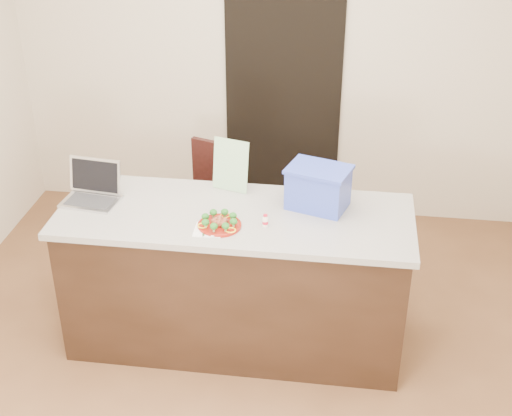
# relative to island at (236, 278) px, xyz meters

# --- Properties ---
(ground) EXTENTS (4.00, 4.00, 0.00)m
(ground) POSITION_rel_island_xyz_m (0.00, -0.25, -0.46)
(ground) COLOR brown
(ground) RESTS_ON ground
(room_shell) EXTENTS (4.00, 4.00, 4.00)m
(room_shell) POSITION_rel_island_xyz_m (0.00, -0.25, 1.16)
(room_shell) COLOR white
(room_shell) RESTS_ON ground
(doorway) EXTENTS (0.90, 0.02, 2.00)m
(doorway) POSITION_rel_island_xyz_m (0.10, 1.73, 0.54)
(doorway) COLOR black
(doorway) RESTS_ON ground
(island) EXTENTS (2.06, 0.76, 0.92)m
(island) POSITION_rel_island_xyz_m (0.00, 0.00, 0.00)
(island) COLOR black
(island) RESTS_ON ground
(plate) EXTENTS (0.25, 0.25, 0.02)m
(plate) POSITION_rel_island_xyz_m (-0.06, -0.16, 0.47)
(plate) COLOR maroon
(plate) RESTS_ON island
(meatballs) EXTENTS (0.10, 0.10, 0.04)m
(meatballs) POSITION_rel_island_xyz_m (-0.06, -0.16, 0.49)
(meatballs) COLOR brown
(meatballs) RESTS_ON plate
(broccoli) EXTENTS (0.21, 0.21, 0.04)m
(broccoli) POSITION_rel_island_xyz_m (-0.06, -0.16, 0.51)
(broccoli) COLOR #165015
(broccoli) RESTS_ON plate
(pepper_rings) EXTENTS (0.22, 0.21, 0.01)m
(pepper_rings) POSITION_rel_island_xyz_m (-0.06, -0.16, 0.48)
(pepper_rings) COLOR yellow
(pepper_rings) RESTS_ON plate
(napkin) EXTENTS (0.16, 0.16, 0.01)m
(napkin) POSITION_rel_island_xyz_m (-0.11, -0.21, 0.46)
(napkin) COLOR silver
(napkin) RESTS_ON island
(fork) EXTENTS (0.04, 0.15, 0.00)m
(fork) POSITION_rel_island_xyz_m (-0.13, -0.20, 0.47)
(fork) COLOR silver
(fork) RESTS_ON napkin
(knife) EXTENTS (0.04, 0.18, 0.01)m
(knife) POSITION_rel_island_xyz_m (-0.08, -0.22, 0.47)
(knife) COLOR silver
(knife) RESTS_ON napkin
(yogurt_bottle) EXTENTS (0.03, 0.03, 0.07)m
(yogurt_bottle) POSITION_rel_island_xyz_m (0.19, -0.12, 0.49)
(yogurt_bottle) COLOR white
(yogurt_bottle) RESTS_ON island
(laptop) EXTENTS (0.35, 0.29, 0.23)m
(laptop) POSITION_rel_island_xyz_m (-0.86, 0.06, 0.52)
(laptop) COLOR silver
(laptop) RESTS_ON island
(leaflet) EXTENTS (0.23, 0.11, 0.32)m
(leaflet) POSITION_rel_island_xyz_m (-0.07, 0.29, 0.62)
(leaflet) COLOR white
(leaflet) RESTS_ON island
(blue_box) EXTENTS (0.41, 0.35, 0.25)m
(blue_box) POSITION_rel_island_xyz_m (0.47, 0.14, 0.59)
(blue_box) COLOR #3245B5
(blue_box) RESTS_ON island
(chair) EXTENTS (0.52, 0.53, 0.92)m
(chair) POSITION_rel_island_xyz_m (-0.28, 0.87, 0.06)
(chair) COLOR black
(chair) RESTS_ON ground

